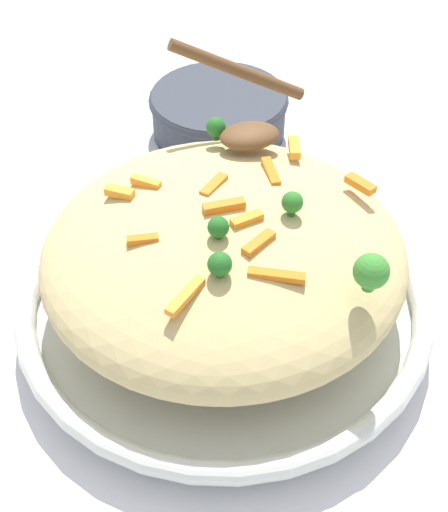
{
  "coord_description": "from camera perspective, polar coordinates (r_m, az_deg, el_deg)",
  "views": [
    {
      "loc": [
        0.11,
        0.41,
        0.49
      ],
      "look_at": [
        0.0,
        0.0,
        0.08
      ],
      "focal_mm": 47.67,
      "sensor_mm": 36.0,
      "label": 1
    }
  ],
  "objects": [
    {
      "name": "ground_plane",
      "position": [
        0.65,
        -0.0,
        -5.09
      ],
      "size": [
        2.4,
        2.4,
        0.0
      ],
      "primitive_type": "plane",
      "color": "silver"
    },
    {
      "name": "carrot_piece_2",
      "position": [
        0.58,
        -1.04,
        5.91
      ],
      "size": [
        0.03,
        0.03,
        0.01
      ],
      "primitive_type": "cube",
      "rotation": [
        0.0,
        0.0,
        3.9
      ],
      "color": "orange",
      "rests_on": "pasta_mound"
    },
    {
      "name": "carrot_piece_7",
      "position": [
        0.49,
        -3.26,
        -3.37
      ],
      "size": [
        0.04,
        0.03,
        0.01
      ],
      "primitive_type": "cube",
      "rotation": [
        0.0,
        0.0,
        3.89
      ],
      "color": "orange",
      "rests_on": "pasta_mound"
    },
    {
      "name": "carrot_piece_1",
      "position": [
        0.53,
        2.93,
        1.12
      ],
      "size": [
        0.03,
        0.02,
        0.01
      ],
      "primitive_type": "cube",
      "rotation": [
        0.0,
        0.0,
        3.71
      ],
      "color": "orange",
      "rests_on": "pasta_mound"
    },
    {
      "name": "serving_spoon",
      "position": [
        0.65,
        1.83,
        11.9
      ],
      "size": [
        0.13,
        0.1,
        0.08
      ],
      "color": "brown",
      "rests_on": "pasta_mound"
    },
    {
      "name": "carrot_piece_11",
      "position": [
        0.56,
        -0.44,
        4.27
      ],
      "size": [
        0.04,
        0.01,
        0.01
      ],
      "primitive_type": "cube",
      "rotation": [
        0.0,
        0.0,
        3.16
      ],
      "color": "orange",
      "rests_on": "pasta_mound"
    },
    {
      "name": "carrot_piece_6",
      "position": [
        0.55,
        1.92,
        3.09
      ],
      "size": [
        0.03,
        0.02,
        0.01
      ],
      "primitive_type": "cube",
      "rotation": [
        0.0,
        0.0,
        3.39
      ],
      "color": "orange",
      "rests_on": "pasta_mound"
    },
    {
      "name": "pasta_mound",
      "position": [
        0.59,
        -0.0,
        0.33
      ],
      "size": [
        0.32,
        0.31,
        0.1
      ],
      "primitive_type": "ellipsoid",
      "color": "#D1BA7A",
      "rests_on": "serving_bowl"
    },
    {
      "name": "broccoli_floret_3",
      "position": [
        0.5,
        12.25,
        -1.3
      ],
      "size": [
        0.03,
        0.03,
        0.03
      ],
      "color": "#377928",
      "rests_on": "pasta_mound"
    },
    {
      "name": "carrot_piece_5",
      "position": [
        0.64,
        5.91,
        9.05
      ],
      "size": [
        0.02,
        0.03,
        0.01
      ],
      "primitive_type": "cube",
      "rotation": [
        0.0,
        0.0,
        4.46
      ],
      "color": "orange",
      "rests_on": "pasta_mound"
    },
    {
      "name": "broccoli_floret_4",
      "position": [
        0.55,
        5.75,
        4.48
      ],
      "size": [
        0.02,
        0.02,
        0.02
      ],
      "color": "#296820",
      "rests_on": "pasta_mound"
    },
    {
      "name": "broccoli_floret_0",
      "position": [
        0.5,
        -0.36,
        -0.71
      ],
      "size": [
        0.02,
        0.02,
        0.02
      ],
      "color": "#205B1C",
      "rests_on": "pasta_mound"
    },
    {
      "name": "carrot_piece_9",
      "position": [
        0.6,
        3.95,
        7.02
      ],
      "size": [
        0.01,
        0.04,
        0.01
      ],
      "primitive_type": "cube",
      "rotation": [
        0.0,
        0.0,
        1.51
      ],
      "color": "orange",
      "rests_on": "pasta_mound"
    },
    {
      "name": "serving_bowl",
      "position": [
        0.63,
        -0.0,
        -3.71
      ],
      "size": [
        0.38,
        0.38,
        0.04
      ],
      "color": "silver",
      "rests_on": "ground_plane"
    },
    {
      "name": "broccoli_floret_2",
      "position": [
        0.53,
        -0.48,
        2.4
      ],
      "size": [
        0.02,
        0.02,
        0.02
      ],
      "color": "#205B1C",
      "rests_on": "pasta_mound"
    },
    {
      "name": "carrot_piece_3",
      "position": [
        0.51,
        4.43,
        -1.61
      ],
      "size": [
        0.04,
        0.03,
        0.01
      ],
      "primitive_type": "cube",
      "rotation": [
        0.0,
        0.0,
        5.85
      ],
      "color": "orange",
      "rests_on": "pasta_mound"
    },
    {
      "name": "companion_bowl",
      "position": [
        0.87,
        -0.44,
        12.13
      ],
      "size": [
        0.17,
        0.17,
        0.06
      ],
      "color": "#333842",
      "rests_on": "ground_plane"
    },
    {
      "name": "broccoli_floret_1",
      "position": [
        0.65,
        -0.69,
        10.75
      ],
      "size": [
        0.02,
        0.02,
        0.02
      ],
      "color": "#205B1C",
      "rests_on": "pasta_mound"
    },
    {
      "name": "carrot_piece_4",
      "position": [
        0.6,
        11.37,
        5.95
      ],
      "size": [
        0.02,
        0.03,
        0.01
      ],
      "primitive_type": "cube",
      "rotation": [
        0.0,
        0.0,
        2.04
      ],
      "color": "orange",
      "rests_on": "pasta_mound"
    },
    {
      "name": "carrot_piece_10",
      "position": [
        0.59,
        -8.76,
        5.32
      ],
      "size": [
        0.03,
        0.02,
        0.01
      ],
      "primitive_type": "cube",
      "rotation": [
        0.0,
        0.0,
        5.69
      ],
      "color": "orange",
      "rests_on": "pasta_mound"
    },
    {
      "name": "carrot_piece_8",
      "position": [
        0.6,
        -6.56,
        6.14
      ],
      "size": [
        0.03,
        0.02,
        0.01
      ],
      "primitive_type": "cube",
      "rotation": [
        0.0,
        0.0,
        2.45
      ],
      "color": "orange",
      "rests_on": "pasta_mound"
    },
    {
      "name": "carrot_piece_0",
      "position": [
        0.54,
        -6.84,
        1.37
      ],
      "size": [
        0.03,
        0.01,
        0.01
      ],
      "primitive_type": "cube",
      "rotation": [
        0.0,
        0.0,
        3.04
      ],
      "color": "orange",
      "rests_on": "pasta_mound"
    }
  ]
}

